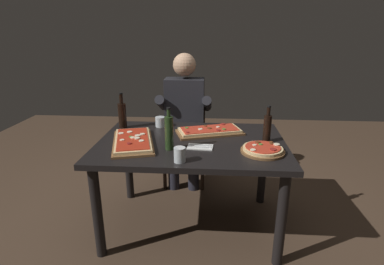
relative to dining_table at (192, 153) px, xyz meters
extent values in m
plane|color=#4C3828|center=(0.00, 0.00, -0.64)|extent=(6.40, 6.40, 0.00)
cube|color=black|center=(0.00, 0.00, 0.08)|extent=(1.40, 0.96, 0.04)
cylinder|color=black|center=(-0.62, -0.40, -0.29)|extent=(0.07, 0.07, 0.70)
cylinder|color=black|center=(0.62, -0.40, -0.29)|extent=(0.07, 0.07, 0.70)
cylinder|color=black|center=(-0.62, 0.40, -0.29)|extent=(0.07, 0.07, 0.70)
cylinder|color=black|center=(0.62, 0.40, -0.29)|extent=(0.07, 0.07, 0.70)
cube|color=brown|center=(0.13, 0.19, 0.10)|extent=(0.57, 0.39, 0.02)
cube|color=#E5C184|center=(0.13, 0.19, 0.12)|extent=(0.52, 0.35, 0.02)
cube|color=red|center=(0.13, 0.19, 0.13)|extent=(0.48, 0.31, 0.01)
cylinder|color=brown|center=(0.10, 0.25, 0.14)|extent=(0.03, 0.03, 0.01)
cylinder|color=beige|center=(0.20, 0.22, 0.14)|extent=(0.03, 0.03, 0.01)
cylinder|color=beige|center=(0.06, 0.16, 0.14)|extent=(0.04, 0.04, 0.00)
cylinder|color=#4C7F2D|center=(0.25, 0.17, 0.14)|extent=(0.03, 0.03, 0.00)
cylinder|color=brown|center=(0.13, 0.19, 0.14)|extent=(0.04, 0.04, 0.00)
cylinder|color=#4C7F2D|center=(-0.05, 0.18, 0.14)|extent=(0.03, 0.03, 0.00)
cylinder|color=maroon|center=(0.24, 0.30, 0.14)|extent=(0.04, 0.04, 0.01)
cylinder|color=maroon|center=(0.20, 0.14, 0.14)|extent=(0.03, 0.03, 0.01)
cylinder|color=maroon|center=(-0.04, 0.07, 0.14)|extent=(0.02, 0.02, 0.01)
cube|color=brown|center=(-0.43, -0.08, 0.10)|extent=(0.42, 0.61, 0.02)
cube|color=#E5C184|center=(-0.43, -0.08, 0.12)|extent=(0.38, 0.56, 0.02)
cube|color=#B72D19|center=(-0.43, -0.08, 0.13)|extent=(0.34, 0.51, 0.01)
cylinder|color=beige|center=(-0.35, -0.14, 0.14)|extent=(0.04, 0.04, 0.01)
cylinder|color=#4C7F2D|center=(-0.45, -0.06, 0.14)|extent=(0.03, 0.03, 0.00)
cylinder|color=beige|center=(-0.48, 0.05, 0.14)|extent=(0.04, 0.04, 0.01)
cylinder|color=beige|center=(-0.43, -0.08, 0.14)|extent=(0.03, 0.03, 0.01)
cylinder|color=beige|center=(-0.40, -0.04, 0.14)|extent=(0.04, 0.04, 0.01)
cylinder|color=beige|center=(-0.54, 0.01, 0.14)|extent=(0.04, 0.04, 0.00)
cylinder|color=maroon|center=(-0.42, -0.20, 0.14)|extent=(0.03, 0.03, 0.01)
cylinder|color=beige|center=(-0.37, 0.00, 0.14)|extent=(0.04, 0.04, 0.01)
cylinder|color=beige|center=(-0.39, -0.09, 0.14)|extent=(0.04, 0.04, 0.01)
cylinder|color=beige|center=(-0.49, -0.13, 0.14)|extent=(0.03, 0.03, 0.00)
cylinder|color=brown|center=(0.50, -0.19, 0.10)|extent=(0.30, 0.30, 0.02)
cylinder|color=#E5C184|center=(0.50, -0.19, 0.12)|extent=(0.27, 0.27, 0.02)
cylinder|color=red|center=(0.50, -0.19, 0.13)|extent=(0.24, 0.24, 0.01)
cylinder|color=brown|center=(0.47, -0.12, 0.14)|extent=(0.03, 0.03, 0.01)
cylinder|color=#4C7F2D|center=(0.49, -0.15, 0.14)|extent=(0.03, 0.03, 0.01)
cylinder|color=brown|center=(0.57, -0.11, 0.14)|extent=(0.03, 0.03, 0.01)
cylinder|color=brown|center=(0.57, -0.14, 0.14)|extent=(0.03, 0.03, 0.01)
cylinder|color=maroon|center=(0.56, -0.25, 0.14)|extent=(0.04, 0.04, 0.01)
cylinder|color=beige|center=(0.42, -0.26, 0.14)|extent=(0.04, 0.04, 0.01)
cylinder|color=beige|center=(0.60, -0.15, 0.14)|extent=(0.04, 0.04, 0.01)
cylinder|color=beige|center=(0.45, -0.17, 0.14)|extent=(0.03, 0.03, 0.00)
cylinder|color=black|center=(-0.61, 0.28, 0.20)|extent=(0.07, 0.07, 0.21)
cylinder|color=black|center=(-0.61, 0.28, 0.35)|extent=(0.03, 0.03, 0.08)
cylinder|color=black|center=(-0.61, 0.28, 0.39)|extent=(0.03, 0.03, 0.01)
cylinder|color=black|center=(0.56, 0.02, 0.20)|extent=(0.06, 0.06, 0.20)
cylinder|color=black|center=(0.56, 0.02, 0.33)|extent=(0.03, 0.03, 0.06)
cylinder|color=black|center=(0.56, 0.02, 0.37)|extent=(0.03, 0.03, 0.01)
cylinder|color=#233819|center=(-0.14, -0.18, 0.21)|extent=(0.06, 0.06, 0.24)
cylinder|color=#233819|center=(-0.14, -0.18, 0.36)|extent=(0.02, 0.02, 0.05)
cylinder|color=black|center=(-0.14, -0.18, 0.39)|extent=(0.03, 0.03, 0.01)
cylinder|color=silver|center=(-0.05, -0.38, 0.14)|extent=(0.07, 0.07, 0.10)
cylinder|color=#5B3814|center=(-0.05, -0.38, 0.12)|extent=(0.06, 0.06, 0.05)
cylinder|color=silver|center=(-0.29, 0.34, 0.14)|extent=(0.08, 0.08, 0.09)
cube|color=white|center=(0.07, -0.13, 0.10)|extent=(0.19, 0.12, 0.01)
cube|color=silver|center=(0.07, -0.15, 0.10)|extent=(0.17, 0.03, 0.00)
cube|color=silver|center=(0.07, -0.11, 0.10)|extent=(0.17, 0.03, 0.00)
cube|color=black|center=(-0.12, 0.78, -0.21)|extent=(0.44, 0.44, 0.04)
cube|color=black|center=(-0.12, 0.98, 0.02)|extent=(0.40, 0.04, 0.42)
cylinder|color=black|center=(-0.31, 0.59, -0.44)|extent=(0.04, 0.04, 0.41)
cylinder|color=black|center=(0.07, 0.59, -0.44)|extent=(0.04, 0.04, 0.41)
cylinder|color=black|center=(-0.31, 0.97, -0.44)|extent=(0.04, 0.04, 0.41)
cylinder|color=black|center=(0.07, 0.97, -0.44)|extent=(0.04, 0.04, 0.41)
cylinder|color=#23232D|center=(-0.22, 0.60, -0.42)|extent=(0.11, 0.11, 0.45)
cylinder|color=#23232D|center=(-0.02, 0.60, -0.42)|extent=(0.11, 0.11, 0.45)
cube|color=#23232D|center=(-0.12, 0.68, -0.13)|extent=(0.34, 0.40, 0.12)
cube|color=#232328|center=(-0.12, 0.78, 0.19)|extent=(0.38, 0.22, 0.52)
sphere|color=tan|center=(-0.12, 0.78, 0.58)|extent=(0.22, 0.22, 0.22)
cylinder|color=#232328|center=(-0.34, 0.73, 0.21)|extent=(0.09, 0.31, 0.21)
cylinder|color=#232328|center=(0.10, 0.73, 0.21)|extent=(0.09, 0.31, 0.21)
camera|label=1|loc=(0.15, -2.13, 0.89)|focal=28.31mm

